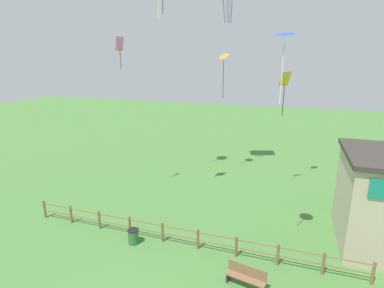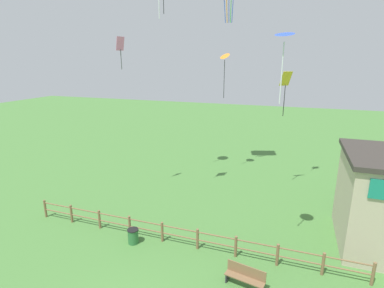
{
  "view_description": "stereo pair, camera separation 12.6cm",
  "coord_description": "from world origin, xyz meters",
  "views": [
    {
      "loc": [
        5.1,
        -6.82,
        9.44
      ],
      "look_at": [
        0.0,
        8.13,
        5.05
      ],
      "focal_mm": 28.0,
      "sensor_mm": 36.0,
      "label": 1
    },
    {
      "loc": [
        5.22,
        -6.77,
        9.44
      ],
      "look_at": [
        0.0,
        8.13,
        5.05
      ],
      "focal_mm": 28.0,
      "sensor_mm": 36.0,
      "label": 2
    }
  ],
  "objects": [
    {
      "name": "wooden_fence",
      "position": [
        0.0,
        6.13,
        0.64
      ],
      "size": [
        18.14,
        0.14,
        1.13
      ],
      "color": "brown",
      "rests_on": "ground_plane"
    },
    {
      "name": "kite_blue_delta",
      "position": [
        4.51,
        6.8,
        10.31
      ],
      "size": [
        0.94,
        0.93,
        3.03
      ],
      "color": "blue"
    },
    {
      "name": "kite_yellow_diamond",
      "position": [
        4.38,
        15.12,
        7.88
      ],
      "size": [
        0.85,
        0.8,
        3.08
      ],
      "color": "yellow"
    },
    {
      "name": "kite_pink_diamond",
      "position": [
        -5.91,
        10.92,
        10.3
      ],
      "size": [
        0.36,
        0.66,
        2.06
      ],
      "color": "pink"
    },
    {
      "name": "trash_bin",
      "position": [
        -2.4,
        5.47,
        0.41
      ],
      "size": [
        0.6,
        0.6,
        0.82
      ],
      "color": "#2D6B38",
      "rests_on": "ground_plane"
    },
    {
      "name": "kite_orange_delta",
      "position": [
        -0.43,
        17.16,
        9.52
      ],
      "size": [
        1.03,
        0.99,
        3.54
      ],
      "color": "orange"
    },
    {
      "name": "park_bench_near_fence",
      "position": [
        3.79,
        4.23,
        0.51
      ],
      "size": [
        1.79,
        0.74,
        0.97
      ],
      "color": "brown",
      "rests_on": "ground_plane"
    }
  ]
}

